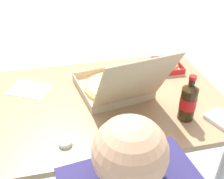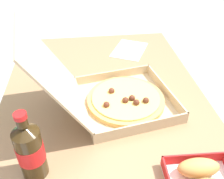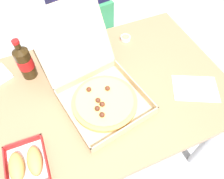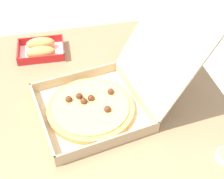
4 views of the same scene
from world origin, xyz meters
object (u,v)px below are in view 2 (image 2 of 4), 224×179
cola_bottle (30,150)px  paper_menu (129,50)px  pizza_box_open (114,95)px  dipping_sauce_cup (39,69)px  bread_side_box (203,179)px

cola_bottle → paper_menu: (0.71, -0.40, -0.09)m
pizza_box_open → dipping_sauce_cup: (0.28, 0.31, -0.04)m
cola_bottle → dipping_sauce_cup: (0.55, 0.05, -0.08)m
paper_menu → bread_side_box: bearing=-149.7°
bread_side_box → paper_menu: (0.81, 0.05, -0.02)m
cola_bottle → paper_menu: 0.82m
bread_side_box → cola_bottle: (0.10, 0.45, 0.07)m
paper_menu → dipping_sauce_cup: size_ratio=3.75×
paper_menu → dipping_sauce_cup: dipping_sauce_cup is taller
pizza_box_open → paper_menu: size_ratio=2.68×
dipping_sauce_cup → paper_menu: bearing=-70.7°
paper_menu → pizza_box_open: bearing=-170.9°
pizza_box_open → paper_menu: pizza_box_open is taller
paper_menu → dipping_sauce_cup: bearing=135.9°
bread_side_box → dipping_sauce_cup: size_ratio=3.50×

